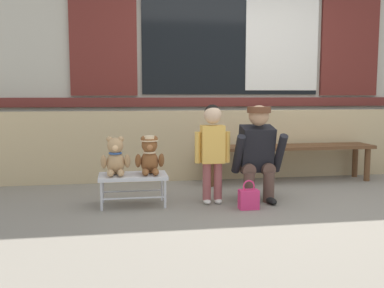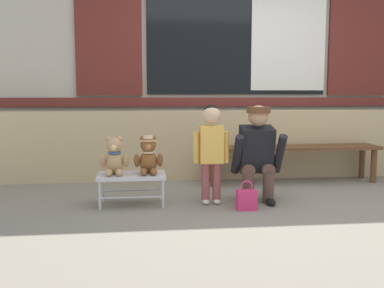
% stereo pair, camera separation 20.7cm
% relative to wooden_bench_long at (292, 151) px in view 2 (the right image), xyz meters
% --- Properties ---
extents(ground_plane, '(60.00, 60.00, 0.00)m').
position_rel_wooden_bench_long_xyz_m(ground_plane, '(-0.50, -1.06, -0.37)').
color(ground_plane, gray).
extents(brick_low_wall, '(7.71, 0.25, 0.85)m').
position_rel_wooden_bench_long_xyz_m(brick_low_wall, '(-0.50, 0.37, 0.05)').
color(brick_low_wall, tan).
rests_on(brick_low_wall, ground).
extents(shop_facade, '(7.87, 0.26, 3.67)m').
position_rel_wooden_bench_long_xyz_m(shop_facade, '(-0.50, 0.88, 1.47)').
color(shop_facade, '#B7B2A3').
rests_on(shop_facade, ground).
extents(wooden_bench_long, '(2.10, 0.40, 0.44)m').
position_rel_wooden_bench_long_xyz_m(wooden_bench_long, '(0.00, 0.00, 0.00)').
color(wooden_bench_long, brown).
rests_on(wooden_bench_long, ground).
extents(small_display_bench, '(0.64, 0.36, 0.30)m').
position_rel_wooden_bench_long_xyz_m(small_display_bench, '(-1.88, -0.86, -0.11)').
color(small_display_bench, silver).
rests_on(small_display_bench, ground).
extents(teddy_bear_plain, '(0.28, 0.26, 0.36)m').
position_rel_wooden_bench_long_xyz_m(teddy_bear_plain, '(-2.04, -0.86, 0.09)').
color(teddy_bear_plain, tan).
rests_on(teddy_bear_plain, small_display_bench).
extents(teddy_bear_with_hat, '(0.28, 0.27, 0.36)m').
position_rel_wooden_bench_long_xyz_m(teddy_bear_with_hat, '(-1.72, -0.86, 0.10)').
color(teddy_bear_with_hat, brown).
rests_on(teddy_bear_with_hat, small_display_bench).
extents(child_standing, '(0.35, 0.18, 0.96)m').
position_rel_wooden_bench_long_xyz_m(child_standing, '(-1.12, -0.91, 0.22)').
color(child_standing, '#994C4C').
rests_on(child_standing, ground).
extents(adult_crouching, '(0.50, 0.49, 0.95)m').
position_rel_wooden_bench_long_xyz_m(adult_crouching, '(-0.65, -0.86, 0.11)').
color(adult_crouching, brown).
rests_on(adult_crouching, ground).
extents(handbag_on_ground, '(0.18, 0.11, 0.27)m').
position_rel_wooden_bench_long_xyz_m(handbag_on_ground, '(-0.84, -1.17, -0.28)').
color(handbag_on_ground, '#E53370').
rests_on(handbag_on_ground, ground).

